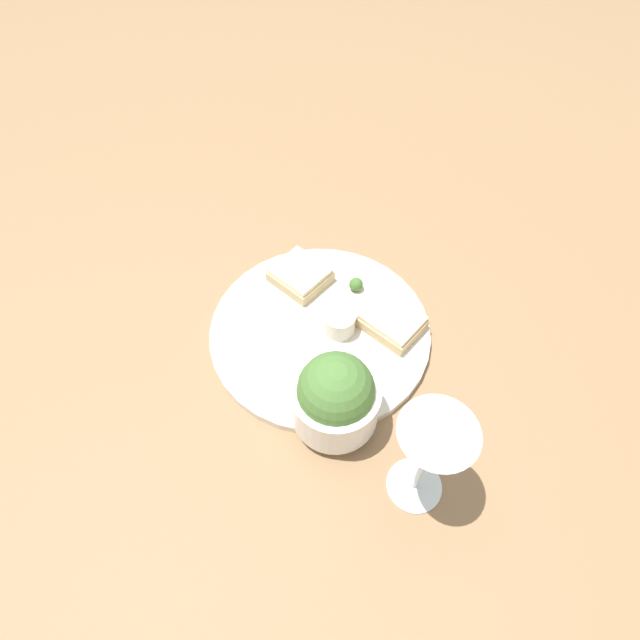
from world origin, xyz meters
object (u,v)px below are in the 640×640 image
(salad_bowl, at_px, (335,396))
(sauce_ramekin, at_px, (340,322))
(wine_glass, at_px, (430,451))
(cheese_toast_near, at_px, (300,275))
(cheese_toast_far, at_px, (392,322))

(salad_bowl, bearing_deg, sauce_ramekin, 162.09)
(wine_glass, bearing_deg, sauce_ramekin, -172.75)
(cheese_toast_near, distance_m, cheese_toast_far, 0.16)
(salad_bowl, bearing_deg, cheese_toast_far, 134.59)
(salad_bowl, distance_m, wine_glass, 0.14)
(cheese_toast_far, relative_size, wine_glass, 0.67)
(sauce_ramekin, xyz_separation_m, wine_glass, (0.24, 0.03, 0.08))
(sauce_ramekin, xyz_separation_m, cheese_toast_near, (-0.11, -0.03, -0.01))
(cheese_toast_far, xyz_separation_m, wine_glass, (0.22, -0.04, 0.08))
(sauce_ramekin, height_order, wine_glass, wine_glass)
(salad_bowl, relative_size, cheese_toast_near, 1.04)
(salad_bowl, relative_size, cheese_toast_far, 1.04)
(sauce_ramekin, bearing_deg, salad_bowl, -17.91)
(cheese_toast_far, bearing_deg, cheese_toast_near, -137.45)
(cheese_toast_far, height_order, wine_glass, wine_glass)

